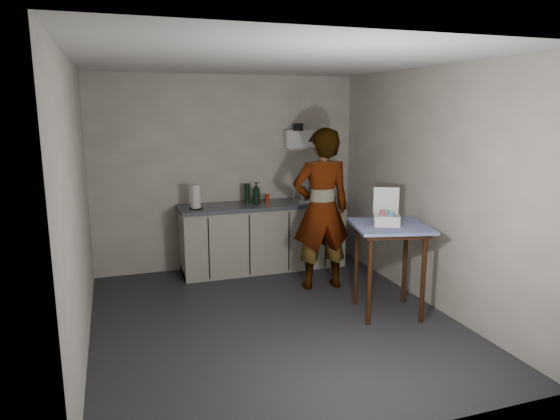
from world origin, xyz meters
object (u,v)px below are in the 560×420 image
object	(u,v)px
paper_towel	(196,198)
bakery_box	(386,216)
dark_bottle	(247,193)
soap_bottle	(256,193)
dish_rack	(307,196)
soda_can	(267,198)
standing_man	(321,209)
kitchen_counter	(263,238)
side_table	(390,236)

from	to	relation	value
paper_towel	bakery_box	distance (m)	2.45
dark_bottle	paper_towel	size ratio (longest dim) A/B	0.86
soap_bottle	dish_rack	distance (m)	0.74
soap_bottle	soda_can	xyz separation A→B (m)	(0.17, 0.05, -0.09)
standing_man	soap_bottle	bearing A→B (deg)	-53.89
dark_bottle	dish_rack	world-z (taller)	dark_bottle
paper_towel	kitchen_counter	bearing A→B (deg)	5.84
soap_bottle	paper_towel	xyz separation A→B (m)	(-0.82, -0.09, 0.00)
dark_bottle	bakery_box	world-z (taller)	bakery_box
kitchen_counter	paper_towel	distance (m)	1.11
dish_rack	side_table	bearing A→B (deg)	-84.69
soda_can	dark_bottle	size ratio (longest dim) A/B	0.43
soda_can	bakery_box	xyz separation A→B (m)	(0.71, -1.90, 0.09)
paper_towel	dish_rack	world-z (taller)	paper_towel
soap_bottle	paper_towel	bearing A→B (deg)	-173.84
soda_can	dark_bottle	bearing A→B (deg)	173.06
dark_bottle	bakery_box	distance (m)	2.17
soda_can	dish_rack	xyz separation A→B (m)	(0.57, -0.03, -0.00)
kitchen_counter	side_table	world-z (taller)	side_table
soda_can	dark_bottle	distance (m)	0.28
side_table	paper_towel	xyz separation A→B (m)	(-1.74, 1.79, 0.21)
standing_man	dish_rack	world-z (taller)	standing_man
standing_man	bakery_box	size ratio (longest dim) A/B	5.26
side_table	bakery_box	world-z (taller)	bakery_box
paper_towel	bakery_box	xyz separation A→B (m)	(1.70, -1.76, 0.00)
soda_can	soap_bottle	bearing A→B (deg)	-163.03
side_table	dish_rack	xyz separation A→B (m)	(-0.18, 1.90, 0.12)
kitchen_counter	soda_can	bearing A→B (deg)	32.04
standing_man	paper_towel	world-z (taller)	standing_man
standing_man	soap_bottle	size ratio (longest dim) A/B	6.64
dish_rack	soda_can	bearing A→B (deg)	177.32
side_table	paper_towel	world-z (taller)	paper_towel
soda_can	kitchen_counter	bearing A→B (deg)	-147.96
soap_bottle	paper_towel	world-z (taller)	paper_towel
dark_bottle	bakery_box	size ratio (longest dim) A/B	0.72
kitchen_counter	dark_bottle	size ratio (longest dim) A/B	8.38
dark_bottle	dish_rack	size ratio (longest dim) A/B	0.76
dark_bottle	dish_rack	bearing A→B (deg)	-4.04
side_table	dish_rack	bearing A→B (deg)	108.89
soap_bottle	dark_bottle	size ratio (longest dim) A/B	1.10
standing_man	soda_can	bearing A→B (deg)	-63.19
soap_bottle	standing_man	bearing A→B (deg)	-58.88
side_table	soap_bottle	size ratio (longest dim) A/B	3.33
side_table	soda_can	bearing A→B (deg)	124.82
kitchen_counter	soap_bottle	distance (m)	0.64
soap_bottle	dark_bottle	world-z (taller)	soap_bottle
standing_man	paper_towel	xyz separation A→B (m)	(-1.37, 0.82, 0.08)
dish_rack	bakery_box	world-z (taller)	bakery_box
bakery_box	paper_towel	bearing A→B (deg)	160.05
kitchen_counter	bakery_box	size ratio (longest dim) A/B	6.05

